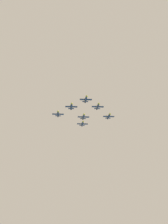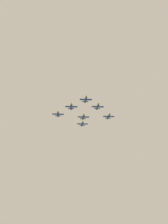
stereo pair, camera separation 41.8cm
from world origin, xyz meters
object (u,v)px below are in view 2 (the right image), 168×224
Objects in this scene: jet_slot_rear at (84,117)px; jet_right_outer at (58,114)px; jet_lead at (86,99)px; jet_left_outer at (109,116)px; jet_right_wingman at (71,106)px; jet_left_wingman at (98,106)px; jet_trailing at (83,124)px.

jet_right_outer is at bearing -90.31° from jet_slot_rear.
jet_lead reaches higher than jet_right_outer.
jet_slot_rear is (13.83, 16.70, -0.87)m from jet_left_outer.
jet_lead is 0.96× the size of jet_right_wingman.
jet_lead is 0.98× the size of jet_right_outer.
jet_right_outer is at bearing -139.95° from jet_right_wingman.
jet_right_outer is 1.00× the size of jet_slot_rear.
jet_lead is 16.84m from jet_right_wingman.
jet_left_wingman is 1.02× the size of jet_left_outer.
jet_right_outer is (27.66, 33.40, 1.12)m from jet_left_outer.
jet_lead is 0.98× the size of jet_slot_rear.
jet_left_outer is at bearing 139.37° from jet_lead.
jet_trailing is at bearing 179.73° from jet_lead.
jet_right_outer is at bearing -139.90° from jet_lead.
jet_left_wingman is at bearing 40.05° from jet_slot_rear.
jet_trailing is at bearing 120.51° from jet_right_outer.
jet_trailing is (29.47, -24.41, -9.04)m from jet_lead.
jet_lead is 33.78m from jet_right_outer.
jet_trailing is at bearing -156.85° from jet_left_wingman.
jet_right_wingman is 1.02× the size of jet_slot_rear.
jet_right_outer is (30.57, 16.92, -3.13)m from jet_left_wingman.
jet_slot_rear is at bearing -139.51° from jet_left_wingman.
jet_right_outer reaches higher than jet_left_outer.
jet_slot_rear is at bearing -0.56° from jet_trailing.
jet_left_outer reaches higher than jet_slot_rear.
jet_left_outer is (5.82, -32.97, -5.60)m from jet_lead.
jet_left_wingman is at bearing -40.59° from jet_left_outer.
jet_slot_rear is (16.74, 0.21, -5.12)m from jet_left_wingman.
jet_right_wingman reaches higher than jet_right_outer.
jet_left_wingman is at bearing 139.37° from jet_lead.
jet_trailing is (23.66, 8.57, -3.44)m from jet_left_outer.
jet_left_outer is 43.39m from jet_right_outer.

